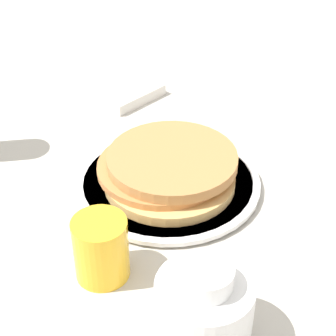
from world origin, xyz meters
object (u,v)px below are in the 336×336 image
object	(u,v)px
plate	(168,182)
juice_glass	(101,249)
pancake_stack	(168,168)
cream_jug	(204,310)

from	to	relation	value
plate	juice_glass	world-z (taller)	juice_glass
plate	juice_glass	size ratio (longest dim) A/B	3.30
juice_glass	plate	bearing A→B (deg)	-43.39
pancake_stack	juice_glass	size ratio (longest dim) A/B	2.48
plate	pancake_stack	world-z (taller)	pancake_stack
plate	cream_jug	bearing A→B (deg)	168.96
plate	cream_jug	world-z (taller)	cream_jug
plate	pancake_stack	bearing A→B (deg)	-65.04
plate	juice_glass	xyz separation A→B (m)	(-0.14, 0.13, 0.03)
plate	pancake_stack	xyz separation A→B (m)	(0.00, -0.00, 0.03)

